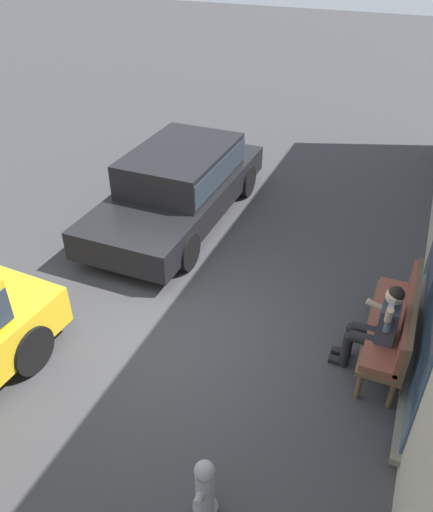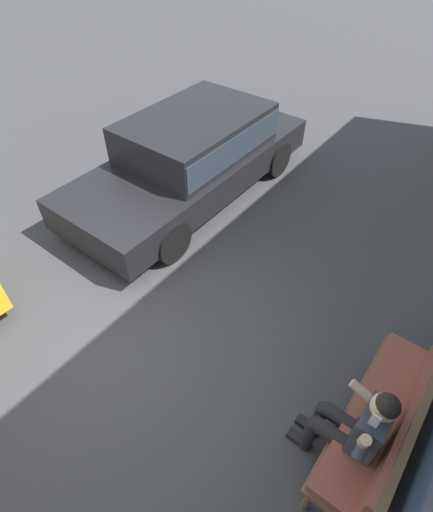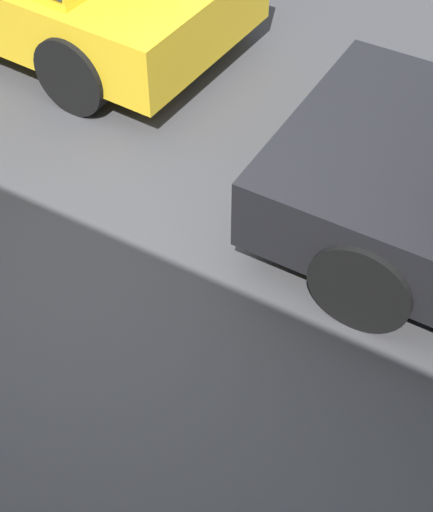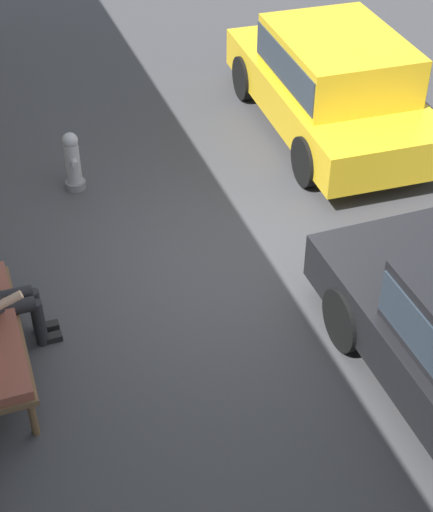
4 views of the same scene
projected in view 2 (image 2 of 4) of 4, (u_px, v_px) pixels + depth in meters
ground_plane at (122, 346)px, 4.89m from camera, size 60.00×60.00×0.00m
bench at (391, 419)px, 3.62m from camera, size 1.96×0.55×1.04m
person_on_phone at (356, 427)px, 3.45m from camera, size 0.73×0.74×1.38m
parked_car_near at (193, 152)px, 6.73m from camera, size 4.68×1.97×1.39m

